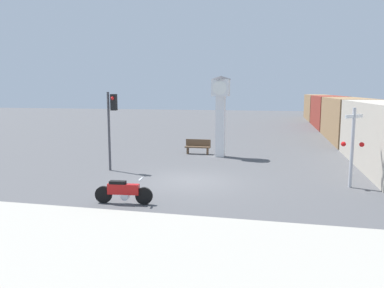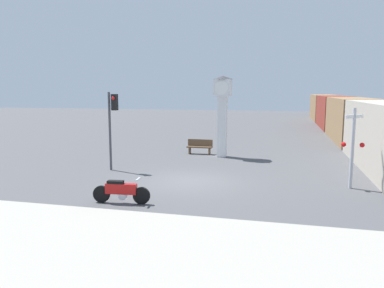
{
  "view_description": "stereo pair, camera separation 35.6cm",
  "coord_description": "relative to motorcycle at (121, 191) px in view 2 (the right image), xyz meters",
  "views": [
    {
      "loc": [
        3.59,
        -15.77,
        4.0
      ],
      "look_at": [
        -0.17,
        1.15,
        1.51
      ],
      "focal_mm": 35.0,
      "sensor_mm": 36.0,
      "label": 1
    },
    {
      "loc": [
        3.93,
        -15.69,
        4.0
      ],
      "look_at": [
        -0.17,
        1.15,
        1.51
      ],
      "focal_mm": 35.0,
      "sensor_mm": 36.0,
      "label": 2
    }
  ],
  "objects": [
    {
      "name": "ground_plane",
      "position": [
        1.59,
        3.72,
        -0.45
      ],
      "size": [
        120.0,
        120.0,
        0.0
      ],
      "primitive_type": "plane",
      "color": "#4C4C4F"
    },
    {
      "name": "sidewalk_strip",
      "position": [
        1.59,
        -4.0,
        -0.4
      ],
      "size": [
        36.0,
        6.0,
        0.1
      ],
      "color": "#9E998E",
      "rests_on": "ground_plane"
    },
    {
      "name": "motorcycle",
      "position": [
        0.0,
        0.0,
        0.0
      ],
      "size": [
        2.1,
        0.46,
        0.93
      ],
      "rotation": [
        0.0,
        0.0,
        0.1
      ],
      "color": "black",
      "rests_on": "ground_plane"
    },
    {
      "name": "clock_tower",
      "position": [
        1.97,
        10.27,
        2.77
      ],
      "size": [
        1.21,
        1.21,
        4.86
      ],
      "color": "white",
      "rests_on": "ground_plane"
    },
    {
      "name": "freight_train",
      "position": [
        10.83,
        25.59,
        1.25
      ],
      "size": [
        2.8,
        44.05,
        3.4
      ],
      "color": "#ADA393",
      "rests_on": "ground_plane"
    },
    {
      "name": "traffic_light",
      "position": [
        -2.73,
        5.12,
        2.26
      ],
      "size": [
        0.5,
        0.35,
        3.92
      ],
      "color": "#47474C",
      "rests_on": "ground_plane"
    },
    {
      "name": "railroad_crossing_signal",
      "position": [
        8.3,
        4.15,
        1.37
      ],
      "size": [
        0.9,
        0.82,
        3.31
      ],
      "color": "#B7B7BC",
      "rests_on": "ground_plane"
    },
    {
      "name": "bench",
      "position": [
        0.45,
        10.91,
        0.04
      ],
      "size": [
        1.6,
        0.44,
        0.92
      ],
      "color": "brown",
      "rests_on": "ground_plane"
    }
  ]
}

